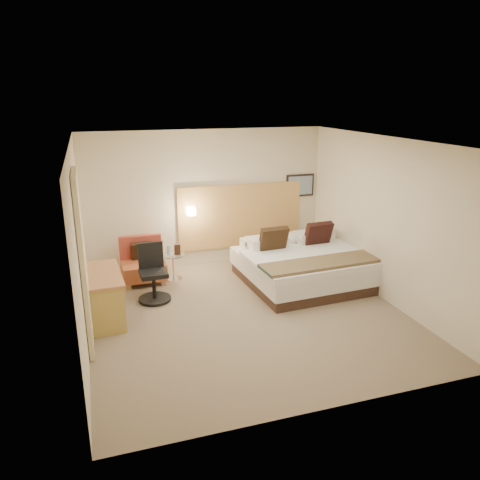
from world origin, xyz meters
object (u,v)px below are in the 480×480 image
object	(u,v)px
lounge_chair	(143,264)
side_table	(173,265)
bed	(302,265)
desk	(104,283)
desk_chair	(153,278)

from	to	relation	value
lounge_chair	side_table	world-z (taller)	lounge_chair
bed	lounge_chair	size ratio (longest dim) A/B	2.74
lounge_chair	desk	xyz separation A→B (m)	(-0.73, -1.39, 0.27)
lounge_chair	desk_chair	bearing A→B (deg)	-85.44
lounge_chair	desk_chair	xyz separation A→B (m)	(0.07, -0.90, 0.07)
desk	desk_chair	xyz separation A→B (m)	(0.80, 0.49, -0.20)
side_table	desk	size ratio (longest dim) A/B	0.40
desk	bed	bearing A→B (deg)	6.57
desk	desk_chair	world-z (taller)	desk_chair
lounge_chair	desk	distance (m)	1.59
bed	desk_chair	distance (m)	2.71
bed	side_table	xyz separation A→B (m)	(-2.23, 0.89, -0.07)
side_table	bed	bearing A→B (deg)	-21.71
lounge_chair	desk_chair	world-z (taller)	desk_chair
side_table	desk_chair	world-z (taller)	desk_chair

